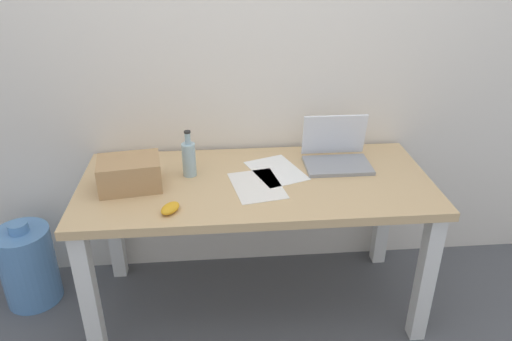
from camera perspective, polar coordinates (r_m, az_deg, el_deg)
ground_plane at (r=2.64m, az=0.00°, el=-15.06°), size 8.00×8.00×0.00m
back_wall at (r=2.43m, az=-0.88°, el=15.78°), size 5.20×0.08×2.60m
desk at (r=2.28m, az=0.00°, el=-3.39°), size 1.61×0.71×0.72m
laptop_right at (r=2.39m, az=9.39°, el=1.92°), size 0.31×0.24×0.23m
beer_bottle at (r=2.26m, az=-7.86°, el=1.44°), size 0.06×0.06×0.22m
computer_mouse at (r=2.01m, az=-10.03°, el=-4.37°), size 0.10×0.12×0.03m
cardboard_box at (r=2.21m, az=-14.58°, el=-0.34°), size 0.29×0.23×0.13m
paper_sheet_near_back at (r=2.31m, az=2.37°, el=-0.01°), size 0.30×0.35×0.00m
paper_sheet_center at (r=2.18m, az=-0.00°, el=-1.77°), size 0.26×0.33×0.00m
water_cooler_jug at (r=2.79m, az=-25.15°, el=-10.03°), size 0.28×0.28×0.47m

